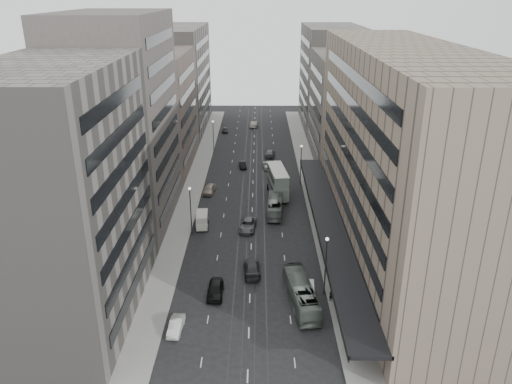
{
  "coord_description": "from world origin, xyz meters",
  "views": [
    {
      "loc": [
        1.05,
        -60.49,
        36.94
      ],
      "look_at": [
        0.7,
        17.69,
        5.22
      ],
      "focal_mm": 35.0,
      "sensor_mm": 36.0,
      "label": 1
    }
  ],
  "objects_px": {
    "sedan_0": "(215,290)",
    "sedan_2": "(248,225)",
    "double_decker": "(278,181)",
    "pedestrian": "(331,295)",
    "vw_microbus": "(306,297)",
    "sedan_1": "(176,326)",
    "bus_near": "(301,293)",
    "bus_far": "(275,205)",
    "panel_van": "(202,220)"
  },
  "relations": [
    {
      "from": "pedestrian",
      "to": "sedan_0",
      "type": "bearing_deg",
      "value": -37.38
    },
    {
      "from": "panel_van",
      "to": "sedan_2",
      "type": "distance_m",
      "value": 7.68
    },
    {
      "from": "sedan_2",
      "to": "pedestrian",
      "type": "xyz_separation_m",
      "value": [
        11.02,
        -20.71,
        0.22
      ]
    },
    {
      "from": "bus_near",
      "to": "vw_microbus",
      "type": "bearing_deg",
      "value": 124.25
    },
    {
      "from": "pedestrian",
      "to": "double_decker",
      "type": "bearing_deg",
      "value": -113.39
    },
    {
      "from": "sedan_0",
      "to": "sedan_1",
      "type": "bearing_deg",
      "value": -117.99
    },
    {
      "from": "bus_near",
      "to": "pedestrian",
      "type": "distance_m",
      "value": 3.98
    },
    {
      "from": "bus_near",
      "to": "bus_far",
      "type": "xyz_separation_m",
      "value": [
        -2.41,
        28.05,
        -0.12
      ]
    },
    {
      "from": "panel_van",
      "to": "sedan_1",
      "type": "height_order",
      "value": "panel_van"
    },
    {
      "from": "bus_far",
      "to": "sedan_0",
      "type": "bearing_deg",
      "value": 75.35
    },
    {
      "from": "bus_near",
      "to": "bus_far",
      "type": "bearing_deg",
      "value": -93.05
    },
    {
      "from": "vw_microbus",
      "to": "panel_van",
      "type": "bearing_deg",
      "value": 128.57
    },
    {
      "from": "sedan_1",
      "to": "sedan_0",
      "type": "bearing_deg",
      "value": 64.82
    },
    {
      "from": "bus_near",
      "to": "sedan_2",
      "type": "distance_m",
      "value": 22.44
    },
    {
      "from": "sedan_1",
      "to": "pedestrian",
      "type": "height_order",
      "value": "pedestrian"
    },
    {
      "from": "sedan_0",
      "to": "pedestrian",
      "type": "xyz_separation_m",
      "value": [
        14.86,
        -1.33,
        0.14
      ]
    },
    {
      "from": "bus_near",
      "to": "double_decker",
      "type": "distance_m",
      "value": 36.08
    },
    {
      "from": "sedan_0",
      "to": "bus_near",
      "type": "bearing_deg",
      "value": -9.05
    },
    {
      "from": "panel_van",
      "to": "sedan_2",
      "type": "xyz_separation_m",
      "value": [
        7.63,
        -0.62,
        -0.67
      ]
    },
    {
      "from": "sedan_0",
      "to": "sedan_2",
      "type": "bearing_deg",
      "value": 79.51
    },
    {
      "from": "vw_microbus",
      "to": "sedan_0",
      "type": "relative_size",
      "value": 0.99
    },
    {
      "from": "vw_microbus",
      "to": "panel_van",
      "type": "height_order",
      "value": "panel_van"
    },
    {
      "from": "vw_microbus",
      "to": "sedan_1",
      "type": "relative_size",
      "value": 1.2
    },
    {
      "from": "double_decker",
      "to": "pedestrian",
      "type": "xyz_separation_m",
      "value": [
        5.55,
        -35.45,
        -1.93
      ]
    },
    {
      "from": "double_decker",
      "to": "sedan_1",
      "type": "xyz_separation_m",
      "value": [
        -13.32,
        -41.43,
        -2.24
      ]
    },
    {
      "from": "panel_van",
      "to": "sedan_0",
      "type": "relative_size",
      "value": 0.85
    },
    {
      "from": "bus_far",
      "to": "pedestrian",
      "type": "relative_size",
      "value": 6.19
    },
    {
      "from": "bus_far",
      "to": "sedan_2",
      "type": "distance_m",
      "value": 8.29
    },
    {
      "from": "bus_near",
      "to": "sedan_0",
      "type": "bearing_deg",
      "value": -17.73
    },
    {
      "from": "bus_far",
      "to": "panel_van",
      "type": "distance_m",
      "value": 13.8
    },
    {
      "from": "pedestrian",
      "to": "vw_microbus",
      "type": "bearing_deg",
      "value": -12.53
    },
    {
      "from": "sedan_2",
      "to": "bus_near",
      "type": "bearing_deg",
      "value": -65.44
    },
    {
      "from": "bus_near",
      "to": "bus_far",
      "type": "height_order",
      "value": "bus_near"
    },
    {
      "from": "double_decker",
      "to": "sedan_0",
      "type": "height_order",
      "value": "double_decker"
    },
    {
      "from": "double_decker",
      "to": "vw_microbus",
      "type": "height_order",
      "value": "double_decker"
    },
    {
      "from": "sedan_0",
      "to": "sedan_2",
      "type": "relative_size",
      "value": 0.9
    },
    {
      "from": "bus_far",
      "to": "vw_microbus",
      "type": "height_order",
      "value": "bus_far"
    },
    {
      "from": "sedan_0",
      "to": "sedan_2",
      "type": "xyz_separation_m",
      "value": [
        3.84,
        19.38,
        -0.08
      ]
    },
    {
      "from": "bus_far",
      "to": "double_decker",
      "type": "bearing_deg",
      "value": -91.96
    },
    {
      "from": "panel_van",
      "to": "sedan_2",
      "type": "relative_size",
      "value": 0.77
    },
    {
      "from": "vw_microbus",
      "to": "panel_van",
      "type": "distance_m",
      "value": 27.24
    },
    {
      "from": "bus_far",
      "to": "sedan_2",
      "type": "relative_size",
      "value": 1.88
    },
    {
      "from": "sedan_2",
      "to": "pedestrian",
      "type": "bearing_deg",
      "value": -55.94
    },
    {
      "from": "vw_microbus",
      "to": "pedestrian",
      "type": "bearing_deg",
      "value": 24.09
    },
    {
      "from": "double_decker",
      "to": "bus_near",
      "type": "bearing_deg",
      "value": -94.53
    },
    {
      "from": "vw_microbus",
      "to": "sedan_2",
      "type": "height_order",
      "value": "vw_microbus"
    },
    {
      "from": "sedan_0",
      "to": "pedestrian",
      "type": "height_order",
      "value": "pedestrian"
    },
    {
      "from": "bus_far",
      "to": "sedan_1",
      "type": "relative_size",
      "value": 2.52
    },
    {
      "from": "bus_far",
      "to": "panel_van",
      "type": "xyz_separation_m",
      "value": [
        -12.35,
        -6.16,
        -0.01
      ]
    },
    {
      "from": "sedan_1",
      "to": "panel_van",
      "type": "bearing_deg",
      "value": 93.07
    }
  ]
}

